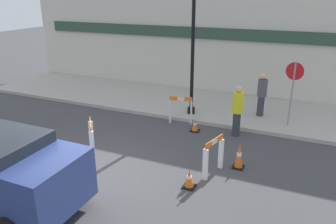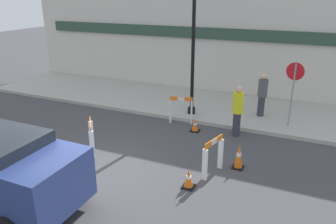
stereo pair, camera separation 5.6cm
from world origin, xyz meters
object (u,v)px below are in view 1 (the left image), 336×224
Objects in this scene: stop_sign at (293,84)px; person_worker at (237,109)px; person_pedestrian at (262,94)px; streetlamp_post at (193,22)px.

person_worker is at bearing 53.10° from stop_sign.
streetlamp_post is at bearing 38.80° from person_pedestrian.
person_pedestrian is at bearing -148.36° from person_worker.
streetlamp_post reaches higher than stop_sign.
stop_sign is 2.13m from person_worker.
stop_sign reaches higher than person_worker.
person_worker is 1.94m from person_pedestrian.
person_pedestrian is (0.49, 1.88, 0.08)m from person_worker.
person_pedestrian is at bearing -15.88° from stop_sign.
person_pedestrian is at bearing 18.06° from streetlamp_post.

